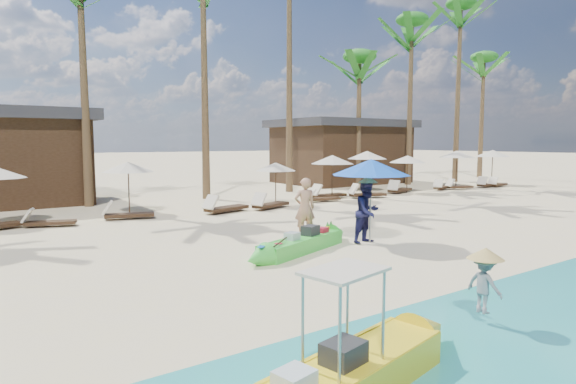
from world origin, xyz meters
TOP-DOWN VIEW (x-y plane):
  - ground at (0.00, 0.00)m, footprint 240.00×240.00m
  - green_canoe at (-0.82, 1.91)m, footprint 4.71×1.95m
  - tourist at (0.35, 3.37)m, footprint 0.74×0.60m
  - vendor_green at (1.32, 1.73)m, footprint 0.93×0.77m
  - vendor_yellow at (-1.45, -3.72)m, footprint 0.36×0.60m
  - blue_umbrella at (1.42, 1.72)m, footprint 2.19×2.19m
  - lounger_4_right at (-5.71, 9.66)m, footprint 1.72×1.02m
  - resort_parasol_5 at (-2.53, 11.13)m, footprint 1.98×1.98m
  - lounger_5_left at (-3.07, 9.75)m, footprint 1.91×1.09m
  - resort_parasol_6 at (3.67, 10.02)m, footprint 1.85×1.85m
  - lounger_6_left at (0.63, 9.15)m, footprint 2.08×1.09m
  - lounger_6_right at (2.69, 9.05)m, footprint 2.01×1.19m
  - resort_parasol_7 at (6.94, 9.99)m, footprint 2.12×2.12m
  - lounger_7_left at (6.06, 9.73)m, footprint 1.73×0.83m
  - lounger_7_right at (6.98, 10.47)m, footprint 1.99×0.63m
  - resort_parasol_8 at (11.01, 11.82)m, footprint 2.24×2.24m
  - lounger_8_left at (8.85, 9.67)m, footprint 2.02×1.12m
  - resort_parasol_9 at (12.53, 10.20)m, footprint 2.01×2.01m
  - lounger_9_left at (11.98, 10.28)m, footprint 2.04×1.15m
  - lounger_9_right at (15.46, 10.14)m, footprint 1.77×1.05m
  - resort_parasol_10 at (17.91, 10.93)m, footprint 2.21×2.21m
  - lounger_10_left at (16.48, 9.73)m, footprint 1.75×0.97m
  - lounger_10_right at (19.05, 9.52)m, footprint 1.89×0.81m
  - resort_parasol_11 at (21.11, 10.50)m, footprint 2.22×2.22m
  - lounger_11_left at (19.87, 9.32)m, footprint 1.76×0.75m
  - palm_3 at (-3.36, 14.27)m, footprint 2.08×2.08m
  - palm_4 at (2.15, 14.01)m, footprint 2.08×2.08m
  - palm_6 at (12.84, 14.52)m, footprint 2.08×2.08m
  - palm_7 at (16.57, 13.68)m, footprint 2.08×2.08m
  - palm_8 at (21.07, 13.33)m, footprint 2.08×2.08m
  - palm_9 at (26.21, 14.81)m, footprint 2.08×2.08m
  - pavilion_east at (14.00, 17.50)m, footprint 8.80×6.60m

SIDE VIEW (x-z plane):
  - ground at x=0.00m, z-range 0.00..0.00m
  - lounger_4_right at x=-5.71m, z-range -0.09..0.47m
  - lounger_7_left at x=6.06m, z-range -0.09..0.47m
  - lounger_10_left at x=16.48m, z-range -0.09..0.48m
  - lounger_9_right at x=15.46m, z-range -0.10..0.48m
  - lounger_11_left at x=19.87m, z-range -0.10..0.48m
  - lounger_5_left at x=-3.07m, z-range -0.10..0.52m
  - lounger_10_right at x=19.05m, z-range -0.10..0.52m
  - green_canoe at x=-0.82m, z-range -0.10..0.52m
  - lounger_6_right at x=2.69m, z-range -0.11..0.54m
  - lounger_8_left at x=8.85m, z-range -0.11..0.55m
  - lounger_9_left at x=11.98m, z-range -0.11..0.55m
  - lounger_7_right at x=6.98m, z-range -0.11..0.56m
  - lounger_6_left at x=0.63m, z-range -0.11..0.56m
  - vendor_yellow at x=-1.45m, z-range 0.18..1.10m
  - vendor_green at x=1.32m, z-range 0.00..1.77m
  - tourist at x=0.35m, z-range 0.00..1.77m
  - resort_parasol_6 at x=3.67m, z-range 0.76..2.67m
  - resort_parasol_5 at x=-2.53m, z-range 0.82..2.86m
  - resort_parasol_9 at x=12.53m, z-range 0.83..2.90m
  - resort_parasol_7 at x=6.94m, z-range 0.88..3.06m
  - resort_parasol_10 at x=17.91m, z-range 0.91..3.19m
  - resort_parasol_11 at x=21.11m, z-range 0.92..3.20m
  - resort_parasol_8 at x=11.01m, z-range 0.93..3.23m
  - blue_umbrella at x=1.42m, z-range 0.95..3.30m
  - pavilion_east at x=14.00m, z-range 0.05..4.35m
  - palm_6 at x=12.84m, z-range 2.79..11.31m
  - palm_9 at x=26.21m, z-range 3.14..12.97m
  - palm_3 at x=-3.36m, z-range 3.32..13.83m
  - palm_7 at x=16.57m, z-range 3.46..14.53m
  - palm_4 at x=2.15m, z-range 3.60..15.30m
  - palm_8 at x=21.07m, z-range 3.83..16.53m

